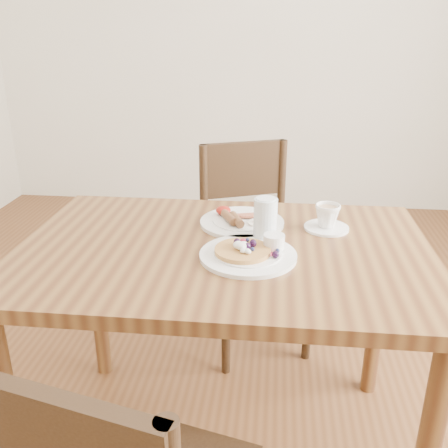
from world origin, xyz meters
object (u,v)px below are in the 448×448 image
object	(u,v)px
chair_far	(251,237)
breakfast_plate	(241,221)
teacup_saucer	(327,219)
pancake_plate	(250,252)
dining_table	(224,276)
water_glass	(265,220)

from	to	relation	value
chair_far	breakfast_plate	world-z (taller)	chair_far
chair_far	teacup_saucer	distance (m)	0.64
pancake_plate	dining_table	bearing A→B (deg)	141.23
dining_table	pancake_plate	world-z (taller)	pancake_plate
chair_far	breakfast_plate	bearing A→B (deg)	67.03
chair_far	pancake_plate	size ratio (longest dim) A/B	3.26
chair_far	teacup_saucer	world-z (taller)	chair_far
water_glass	chair_far	bearing A→B (deg)	96.45
dining_table	teacup_saucer	size ratio (longest dim) A/B	8.57
dining_table	breakfast_plate	xyz separation A→B (m)	(0.03, 0.18, 0.11)
pancake_plate	water_glass	world-z (taller)	water_glass
dining_table	water_glass	size ratio (longest dim) A/B	9.24
pancake_plate	breakfast_plate	xyz separation A→B (m)	(-0.04, 0.24, -0.00)
breakfast_plate	pancake_plate	bearing A→B (deg)	-79.78
chair_far	water_glass	bearing A→B (deg)	74.91
pancake_plate	teacup_saucer	size ratio (longest dim) A/B	1.93
teacup_saucer	water_glass	xyz separation A→B (m)	(-0.19, -0.11, 0.03)
chair_far	pancake_plate	xyz separation A→B (m)	(0.03, -0.73, 0.27)
chair_far	water_glass	world-z (taller)	same
teacup_saucer	dining_table	bearing A→B (deg)	-151.52
pancake_plate	breakfast_plate	distance (m)	0.24
chair_far	teacup_saucer	size ratio (longest dim) A/B	6.29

